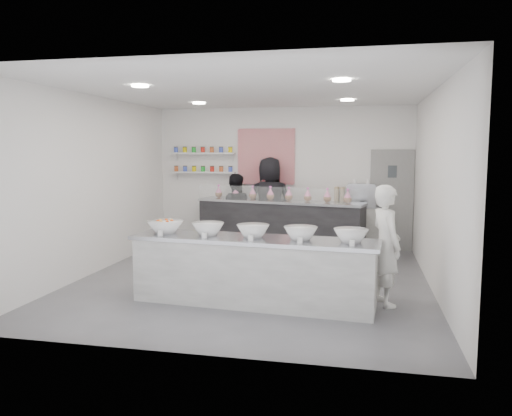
{
  "coord_description": "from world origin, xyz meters",
  "views": [
    {
      "loc": [
        1.68,
        -7.67,
        2.08
      ],
      "look_at": [
        -0.03,
        0.4,
        1.13
      ],
      "focal_mm": 35.0,
      "sensor_mm": 36.0,
      "label": 1
    }
  ],
  "objects_px": {
    "espresso_machine": "(361,195)",
    "staff_right": "(270,203)",
    "espresso_ledge": "(354,228)",
    "back_bar": "(279,227)",
    "staff_left": "(235,211)",
    "woman_prep": "(386,245)",
    "prep_counter": "(253,271)"
  },
  "relations": [
    {
      "from": "espresso_ledge",
      "to": "woman_prep",
      "type": "relative_size",
      "value": 0.78
    },
    {
      "from": "woman_prep",
      "to": "staff_right",
      "type": "relative_size",
      "value": 0.83
    },
    {
      "from": "espresso_machine",
      "to": "staff_left",
      "type": "distance_m",
      "value": 2.67
    },
    {
      "from": "espresso_ledge",
      "to": "staff_left",
      "type": "xyz_separation_m",
      "value": [
        -2.51,
        -0.21,
        0.32
      ]
    },
    {
      "from": "back_bar",
      "to": "woman_prep",
      "type": "relative_size",
      "value": 2.13
    },
    {
      "from": "espresso_machine",
      "to": "staff_right",
      "type": "xyz_separation_m",
      "value": [
        -1.88,
        -0.18,
        -0.19
      ]
    },
    {
      "from": "back_bar",
      "to": "woman_prep",
      "type": "xyz_separation_m",
      "value": [
        1.96,
        -3.15,
        0.28
      ]
    },
    {
      "from": "espresso_ledge",
      "to": "staff_right",
      "type": "distance_m",
      "value": 1.83
    },
    {
      "from": "woman_prep",
      "to": "staff_right",
      "type": "bearing_deg",
      "value": 9.04
    },
    {
      "from": "espresso_ledge",
      "to": "staff_left",
      "type": "height_order",
      "value": "staff_left"
    },
    {
      "from": "woman_prep",
      "to": "staff_right",
      "type": "distance_m",
      "value": 4.12
    },
    {
      "from": "prep_counter",
      "to": "staff_right",
      "type": "distance_m",
      "value": 3.87
    },
    {
      "from": "prep_counter",
      "to": "woman_prep",
      "type": "height_order",
      "value": "woman_prep"
    },
    {
      "from": "espresso_ledge",
      "to": "staff_right",
      "type": "height_order",
      "value": "staff_right"
    },
    {
      "from": "back_bar",
      "to": "espresso_ledge",
      "type": "xyz_separation_m",
      "value": [
        1.49,
        0.5,
        -0.07
      ]
    },
    {
      "from": "staff_right",
      "to": "espresso_machine",
      "type": "bearing_deg",
      "value": 164.94
    },
    {
      "from": "woman_prep",
      "to": "prep_counter",
      "type": "bearing_deg",
      "value": 77.4
    },
    {
      "from": "back_bar",
      "to": "espresso_machine",
      "type": "relative_size",
      "value": 5.94
    },
    {
      "from": "espresso_machine",
      "to": "staff_right",
      "type": "bearing_deg",
      "value": -174.53
    },
    {
      "from": "espresso_ledge",
      "to": "staff_left",
      "type": "relative_size",
      "value": 0.8
    },
    {
      "from": "woman_prep",
      "to": "staff_left",
      "type": "relative_size",
      "value": 1.02
    },
    {
      "from": "prep_counter",
      "to": "espresso_ledge",
      "type": "bearing_deg",
      "value": 76.82
    },
    {
      "from": "staff_left",
      "to": "espresso_machine",
      "type": "bearing_deg",
      "value": 173.82
    },
    {
      "from": "back_bar",
      "to": "staff_left",
      "type": "height_order",
      "value": "staff_left"
    },
    {
      "from": "espresso_machine",
      "to": "staff_left",
      "type": "height_order",
      "value": "staff_left"
    },
    {
      "from": "espresso_machine",
      "to": "staff_right",
      "type": "relative_size",
      "value": 0.3
    },
    {
      "from": "espresso_machine",
      "to": "espresso_ledge",
      "type": "bearing_deg",
      "value": 180.0
    },
    {
      "from": "staff_right",
      "to": "prep_counter",
      "type": "bearing_deg",
      "value": 76.51
    },
    {
      "from": "back_bar",
      "to": "staff_right",
      "type": "xyz_separation_m",
      "value": [
        -0.26,
        0.32,
        0.44
      ]
    },
    {
      "from": "back_bar",
      "to": "espresso_machine",
      "type": "distance_m",
      "value": 1.81
    },
    {
      "from": "espresso_ledge",
      "to": "espresso_machine",
      "type": "bearing_deg",
      "value": 0.0
    },
    {
      "from": "prep_counter",
      "to": "espresso_ledge",
      "type": "xyz_separation_m",
      "value": [
        1.28,
        3.99,
        0.01
      ]
    }
  ]
}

